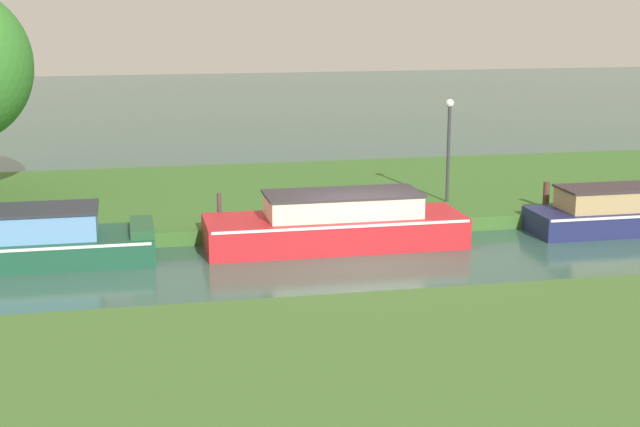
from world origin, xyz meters
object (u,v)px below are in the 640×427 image
mooring_post_near (546,195)px  red_cruiser (337,224)px  lamp_post (449,138)px  navy_barge (616,213)px  mooring_post_far (219,208)px

mooring_post_near → red_cruiser: bearing=-166.7°
lamp_post → mooring_post_near: bearing=-29.0°
red_cruiser → lamp_post: (4.07, 2.96, 1.72)m
mooring_post_near → navy_barge: bearing=-48.9°
lamp_post → mooring_post_near: size_ratio=4.03×
navy_barge → red_cruiser: 7.96m
red_cruiser → mooring_post_far: 3.29m
mooring_post_near → mooring_post_far: (-9.49, 0.00, 0.03)m
mooring_post_far → mooring_post_near: bearing=0.0°
red_cruiser → mooring_post_far: (-2.89, 1.56, 0.21)m
mooring_post_near → lamp_post: bearing=151.0°
red_cruiser → lamp_post: lamp_post is taller
navy_barge → lamp_post: (-3.89, 2.96, 1.79)m
lamp_post → mooring_post_far: bearing=-168.6°
mooring_post_near → mooring_post_far: mooring_post_far is taller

